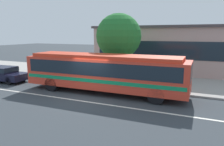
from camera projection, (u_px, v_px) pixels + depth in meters
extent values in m
plane|color=#343B40|center=(88.00, 98.00, 13.88)|extent=(120.00, 120.00, 0.00)
cube|color=#9F9B95|center=(125.00, 77.00, 20.03)|extent=(60.00, 8.00, 0.12)
cube|color=silver|center=(82.00, 101.00, 13.16)|extent=(56.00, 0.16, 0.01)
cube|color=red|center=(104.00, 73.00, 14.81)|extent=(11.42, 2.56, 2.01)
cube|color=red|center=(104.00, 56.00, 14.60)|extent=(10.50, 2.26, 0.24)
cube|color=#19232D|center=(104.00, 67.00, 14.73)|extent=(10.74, 2.58, 0.88)
cube|color=#138853|center=(104.00, 78.00, 14.87)|extent=(11.19, 2.58, 0.24)
cube|color=#19232D|center=(191.00, 73.00, 12.55)|extent=(0.14, 2.16, 0.96)
cylinder|color=black|center=(163.00, 87.00, 14.46)|extent=(1.00, 0.29, 1.00)
cylinder|color=black|center=(156.00, 96.00, 12.50)|extent=(1.00, 0.29, 1.00)
cylinder|color=black|center=(69.00, 78.00, 17.37)|extent=(1.00, 0.29, 1.00)
cylinder|color=black|center=(52.00, 84.00, 15.40)|extent=(1.00, 0.29, 1.00)
cube|color=black|center=(3.00, 76.00, 18.49)|extent=(4.46, 1.97, 0.55)
cube|color=black|center=(1.00, 69.00, 18.48)|extent=(2.52, 1.68, 0.50)
cube|color=#19232D|center=(1.00, 69.00, 18.47)|extent=(2.57, 1.70, 0.32)
cylinder|color=black|center=(23.00, 77.00, 18.73)|extent=(0.65, 0.25, 0.64)
cylinder|color=black|center=(9.00, 81.00, 17.28)|extent=(0.65, 0.25, 0.64)
cylinder|color=#2B3F2D|center=(169.00, 82.00, 15.92)|extent=(0.14, 0.14, 0.86)
cylinder|color=#2B3F2D|center=(167.00, 82.00, 15.99)|extent=(0.14, 0.14, 0.86)
cylinder|color=green|center=(169.00, 72.00, 15.83)|extent=(0.36, 0.36, 0.57)
sphere|color=tan|center=(169.00, 67.00, 15.75)|extent=(0.22, 0.22, 0.22)
cylinder|color=#6E5D55|center=(171.00, 84.00, 15.17)|extent=(0.14, 0.14, 0.86)
cylinder|color=#6E5D55|center=(173.00, 84.00, 15.19)|extent=(0.14, 0.14, 0.86)
cylinder|color=#58535C|center=(172.00, 74.00, 15.05)|extent=(0.47, 0.47, 0.63)
sphere|color=#B3AD89|center=(173.00, 68.00, 14.97)|extent=(0.20, 0.20, 0.20)
cylinder|color=#29303E|center=(118.00, 79.00, 16.97)|extent=(0.14, 0.14, 0.91)
cylinder|color=#29303E|center=(118.00, 79.00, 16.81)|extent=(0.14, 0.14, 0.91)
cylinder|color=#2771B3|center=(118.00, 69.00, 16.75)|extent=(0.45, 0.45, 0.63)
sphere|color=#DE9180|center=(118.00, 64.00, 16.67)|extent=(0.20, 0.20, 0.20)
cylinder|color=gray|center=(171.00, 74.00, 14.95)|extent=(0.08, 0.08, 2.35)
cube|color=yellow|center=(172.00, 60.00, 14.77)|extent=(0.04, 0.44, 0.56)
cylinder|color=brown|center=(119.00, 66.00, 18.31)|extent=(0.28, 0.28, 2.44)
sphere|color=#23702E|center=(119.00, 36.00, 17.85)|extent=(3.76, 3.76, 3.76)
cube|color=tan|center=(180.00, 50.00, 23.05)|extent=(17.16, 7.14, 4.63)
cube|color=#19232D|center=(176.00, 51.00, 19.78)|extent=(15.79, 0.04, 1.67)
cube|color=#463C3F|center=(181.00, 27.00, 22.61)|extent=(17.56, 7.54, 0.24)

